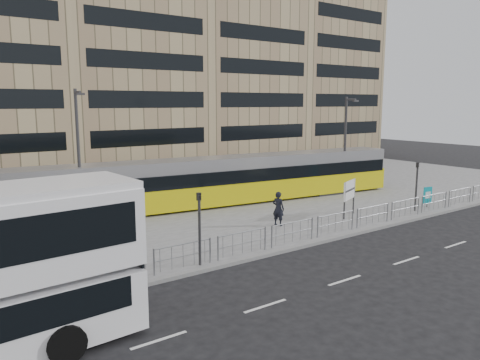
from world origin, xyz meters
TOP-DOWN VIEW (x-y plane):
  - ground at (0.00, 0.00)m, footprint 120.00×120.00m
  - plaza at (0.00, 12.00)m, footprint 64.00×24.00m
  - kerb at (0.00, 0.05)m, footprint 64.00×0.25m
  - building_row at (1.55, 34.27)m, footprint 70.40×18.40m
  - pedestrian_barrier at (2.00, 0.50)m, footprint 32.07×0.07m
  - road_markings at (1.00, -4.00)m, footprint 62.00×0.12m
  - tram at (1.58, 9.94)m, footprint 27.07×5.86m
  - station_sign at (5.78, 2.64)m, footprint 1.77×0.80m
  - ad_panel at (11.89, 1.35)m, footprint 0.71×0.19m
  - pedestrian at (0.94, 3.48)m, footprint 0.68×0.82m
  - traffic_light_west at (-5.90, 0.50)m, footprint 0.20×0.23m
  - traffic_light_east at (10.25, 1.13)m, footprint 0.23×0.25m
  - lamp_post_west at (-7.65, 10.56)m, footprint 0.45×1.04m
  - lamp_post_east at (11.08, 7.75)m, footprint 0.45×1.04m

SIDE VIEW (x-z plane):
  - ground at x=0.00m, z-range 0.00..0.00m
  - road_markings at x=1.00m, z-range 0.00..0.01m
  - kerb at x=0.00m, z-range -0.01..0.16m
  - plaza at x=0.00m, z-range 0.00..0.15m
  - ad_panel at x=11.89m, z-range 0.26..1.59m
  - pedestrian_barrier at x=2.00m, z-range 0.43..1.53m
  - pedestrian at x=0.94m, z-range 0.15..2.07m
  - station_sign at x=5.78m, z-range 0.57..2.74m
  - tram at x=1.58m, z-range 0.16..3.33m
  - traffic_light_west at x=-5.90m, z-range 0.57..3.67m
  - traffic_light_east at x=10.25m, z-range 0.57..3.67m
  - lamp_post_east at x=11.08m, z-range 0.52..7.68m
  - lamp_post_west at x=-7.65m, z-range 0.52..8.02m
  - building_row at x=1.55m, z-range -2.69..28.51m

